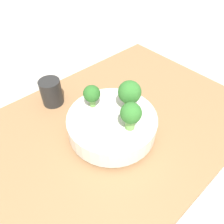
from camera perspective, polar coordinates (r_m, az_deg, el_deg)
name	(u,v)px	position (r m, az deg, el deg)	size (l,w,h in m)	color
ground_plane	(106,135)	(0.75, -1.70, -6.03)	(6.00, 6.00, 0.00)	#ADA89E
table	(105,132)	(0.73, -1.73, -5.27)	(1.02, 0.66, 0.03)	olive
bowl	(112,124)	(0.68, 0.00, -3.16)	(0.27, 0.27, 0.08)	silver
broccoli_floret_front	(92,94)	(0.66, -5.31, 4.64)	(0.05, 0.05, 0.08)	#6BA34C
broccoli_floret_left	(129,93)	(0.65, 4.59, 4.97)	(0.07, 0.07, 0.10)	#6BA34C
broccoli_floret_back	(131,114)	(0.59, 4.94, -0.58)	(0.06, 0.06, 0.09)	#6BA34C
cup	(51,92)	(0.81, -15.56, 5.02)	(0.08, 0.08, 0.10)	black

